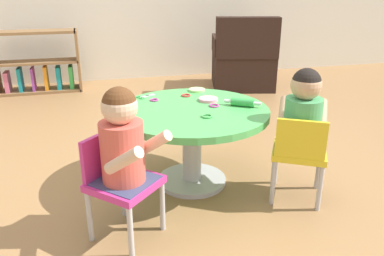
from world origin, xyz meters
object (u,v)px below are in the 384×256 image
Objects in this scene: seated_child_left at (123,140)px; rolling_pin at (243,102)px; seated_child_right at (303,113)px; armchair_dark at (243,62)px; child_chair_left at (119,180)px; bookshelf_low at (39,66)px; craft_scissors at (144,97)px; craft_table at (192,126)px; child_chair_right at (299,152)px.

seated_child_left is 0.89m from rolling_pin.
armchair_dark reaches higher than seated_child_right.
child_chair_left is 1.08m from seated_child_right.
child_chair_left is 0.58× the size of bookshelf_low.
craft_scissors is at bearing 148.03° from rolling_pin.
armchair_dark is at bearing 57.57° from seated_child_left.
craft_table is 1.76× the size of child_chair_left.
armchair_dark is (2.35, -0.40, 0.01)m from bookshelf_low.
craft_scissors is (0.21, 0.78, -0.03)m from seated_child_left.
seated_child_right reaches higher than craft_table.
seated_child_right reaches higher than rolling_pin.
child_chair_left is at bearing -123.16° from armchair_dark.
child_chair_right reaches higher than craft_table.
rolling_pin is (0.77, 0.43, -0.00)m from seated_child_left.
child_chair_right reaches higher than craft_scissors.
seated_child_right reaches higher than bookshelf_low.
seated_child_left is 3.10m from bookshelf_low.
armchair_dark is 6.13× the size of craft_scissors.
bookshelf_low is 4.51× the size of rolling_pin.
armchair_dark is at bearing 75.65° from seated_child_right.
seated_child_right reaches higher than child_chair_right.
armchair_dark is (1.66, 2.61, -0.22)m from seated_child_left.
armchair_dark reaches higher than craft_scissors.
child_chair_left is 0.23m from seated_child_left.
seated_child_left reaches higher than craft_scissors.
rolling_pin is at bearing 29.02° from seated_child_left.
craft_table is 4.57× the size of rolling_pin.
seated_child_right reaches higher than child_chair_left.
child_chair_left is at bearing -173.94° from seated_child_right.
rolling_pin is at bearing -5.68° from craft_table.
rolling_pin is (0.31, -0.03, 0.14)m from craft_table.
armchair_dark reaches higher than seated_child_left.
armchair_dark is (0.63, 2.47, -0.22)m from seated_child_right.
armchair_dark is at bearing 56.84° from child_chair_left.
seated_child_left is 0.59× the size of armchair_dark.
craft_table is 2.46m from armchair_dark.
seated_child_left is 0.55× the size of bookshelf_low.
armchair_dark is at bearing 60.85° from craft_table.
armchair_dark reaches higher than craft_table.
seated_child_right is 2.47× the size of rolling_pin.
craft_scissors is at bearing -128.38° from armchair_dark.
child_chair_right is 1.06m from craft_scissors.
craft_scissors is (-0.82, 0.64, -0.03)m from seated_child_right.
seated_child_left is 0.81m from craft_scissors.
seated_child_left is (0.03, -0.03, 0.23)m from child_chair_left.
rolling_pin is (-0.88, -2.18, 0.22)m from armchair_dark.
child_chair_left is 3.08m from armchair_dark.
craft_scissors reaches higher than craft_table.
craft_table is at bearing -119.15° from armchair_dark.
bookshelf_low reaches higher than craft_table.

